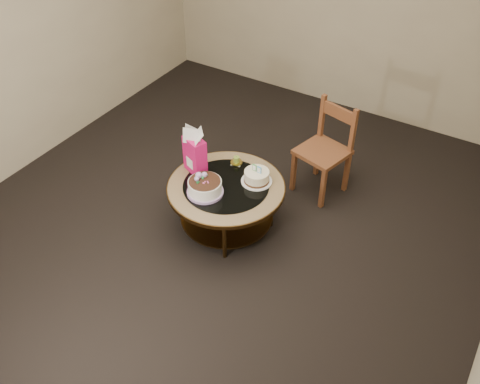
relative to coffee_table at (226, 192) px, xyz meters
The scene contains 8 objects.
ground 0.38m from the coffee_table, 164.05° to the left, with size 5.00×5.00×0.00m, color black.
room_walls 1.16m from the coffee_table, 164.05° to the left, with size 4.52×5.02×2.61m.
coffee_table is the anchor object (origin of this frame).
decorated_cake 0.24m from the coffee_table, 117.70° to the right, with size 0.31×0.31×0.18m.
cream_cake 0.30m from the coffee_table, 41.72° to the left, with size 0.27×0.27×0.17m.
gift_bag 0.45m from the coffee_table, behind, with size 0.24×0.21×0.43m.
pillar_candle 0.34m from the coffee_table, 105.42° to the left, with size 0.11×0.11×0.08m.
dining_chair 1.06m from the coffee_table, 61.31° to the left, with size 0.51×0.51×0.90m.
Camera 1 is at (1.94, -2.95, 3.34)m, focal length 40.00 mm.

